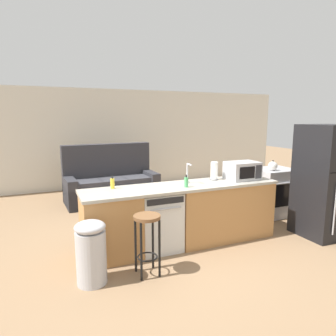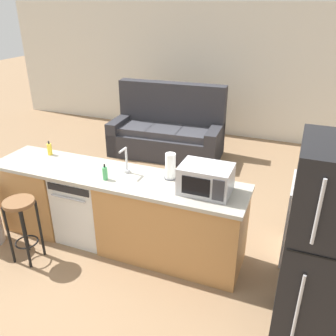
{
  "view_description": "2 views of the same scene",
  "coord_description": "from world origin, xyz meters",
  "px_view_note": "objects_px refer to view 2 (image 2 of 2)",
  "views": [
    {
      "loc": [
        -1.72,
        -3.81,
        1.87
      ],
      "look_at": [
        0.11,
        0.47,
        1.08
      ],
      "focal_mm": 32.0,
      "sensor_mm": 36.0,
      "label": 1
    },
    {
      "loc": [
        1.98,
        -2.99,
        2.62
      ],
      "look_at": [
        0.67,
        0.29,
        0.94
      ],
      "focal_mm": 38.0,
      "sensor_mm": 36.0,
      "label": 2
    }
  ],
  "objects_px": {
    "couch": "(168,133)",
    "kettle": "(316,183)",
    "paper_towel_roll": "(170,166)",
    "bar_stool": "(22,218)",
    "soap_bottle": "(105,173)",
    "refrigerator": "(334,255)",
    "dish_soap_bottle": "(50,149)",
    "microwave": "(206,179)",
    "stove_range": "(324,225)",
    "dishwasher": "(87,205)"
  },
  "relations": [
    {
      "from": "microwave",
      "to": "soap_bottle",
      "type": "distance_m",
      "value": 1.06
    },
    {
      "from": "microwave",
      "to": "paper_towel_roll",
      "type": "distance_m",
      "value": 0.45
    },
    {
      "from": "paper_towel_roll",
      "to": "dishwasher",
      "type": "bearing_deg",
      "value": -171.82
    },
    {
      "from": "soap_bottle",
      "to": "bar_stool",
      "type": "xyz_separation_m",
      "value": [
        -0.76,
        -0.49,
        -0.44
      ]
    },
    {
      "from": "microwave",
      "to": "kettle",
      "type": "relative_size",
      "value": 2.44
    },
    {
      "from": "bar_stool",
      "to": "paper_towel_roll",
      "type": "bearing_deg",
      "value": 29.12
    },
    {
      "from": "paper_towel_roll",
      "to": "dish_soap_bottle",
      "type": "bearing_deg",
      "value": 178.27
    },
    {
      "from": "dish_soap_bottle",
      "to": "bar_stool",
      "type": "height_order",
      "value": "dish_soap_bottle"
    },
    {
      "from": "dishwasher",
      "to": "paper_towel_roll",
      "type": "distance_m",
      "value": 1.19
    },
    {
      "from": "dishwasher",
      "to": "stove_range",
      "type": "xyz_separation_m",
      "value": [
        2.6,
        0.55,
        0.03
      ]
    },
    {
      "from": "dish_soap_bottle",
      "to": "dishwasher",
      "type": "bearing_deg",
      "value": -18.07
    },
    {
      "from": "refrigerator",
      "to": "soap_bottle",
      "type": "height_order",
      "value": "refrigerator"
    },
    {
      "from": "refrigerator",
      "to": "dish_soap_bottle",
      "type": "distance_m",
      "value": 3.28
    },
    {
      "from": "refrigerator",
      "to": "paper_towel_roll",
      "type": "xyz_separation_m",
      "value": [
        -1.59,
        0.69,
        0.16
      ]
    },
    {
      "from": "couch",
      "to": "kettle",
      "type": "bearing_deg",
      "value": -43.3
    },
    {
      "from": "stove_range",
      "to": "soap_bottle",
      "type": "height_order",
      "value": "soap_bottle"
    },
    {
      "from": "dishwasher",
      "to": "microwave",
      "type": "bearing_deg",
      "value": -0.05
    },
    {
      "from": "microwave",
      "to": "paper_towel_roll",
      "type": "relative_size",
      "value": 1.77
    },
    {
      "from": "stove_range",
      "to": "couch",
      "type": "xyz_separation_m",
      "value": [
        -2.67,
        2.24,
        -0.06
      ]
    },
    {
      "from": "paper_towel_roll",
      "to": "soap_bottle",
      "type": "height_order",
      "value": "paper_towel_roll"
    },
    {
      "from": "stove_range",
      "to": "paper_towel_roll",
      "type": "relative_size",
      "value": 3.19
    },
    {
      "from": "paper_towel_roll",
      "to": "soap_bottle",
      "type": "xyz_separation_m",
      "value": [
        -0.63,
        -0.28,
        -0.07
      ]
    },
    {
      "from": "soap_bottle",
      "to": "dish_soap_bottle",
      "type": "xyz_separation_m",
      "value": [
        -0.97,
        0.33,
        0.0
      ]
    },
    {
      "from": "paper_towel_roll",
      "to": "bar_stool",
      "type": "bearing_deg",
      "value": -150.88
    },
    {
      "from": "paper_towel_roll",
      "to": "refrigerator",
      "type": "bearing_deg",
      "value": -23.55
    },
    {
      "from": "soap_bottle",
      "to": "kettle",
      "type": "height_order",
      "value": "kettle"
    },
    {
      "from": "dish_soap_bottle",
      "to": "kettle",
      "type": "bearing_deg",
      "value": 4.34
    },
    {
      "from": "refrigerator",
      "to": "kettle",
      "type": "distance_m",
      "value": 0.99
    },
    {
      "from": "microwave",
      "to": "couch",
      "type": "bearing_deg",
      "value": 118.38
    },
    {
      "from": "refrigerator",
      "to": "microwave",
      "type": "bearing_deg",
      "value": 154.83
    },
    {
      "from": "refrigerator",
      "to": "microwave",
      "type": "relative_size",
      "value": 3.53
    },
    {
      "from": "paper_towel_roll",
      "to": "couch",
      "type": "distance_m",
      "value": 2.92
    },
    {
      "from": "soap_bottle",
      "to": "kettle",
      "type": "xyz_separation_m",
      "value": [
        2.05,
        0.56,
        0.01
      ]
    },
    {
      "from": "microwave",
      "to": "paper_towel_roll",
      "type": "bearing_deg",
      "value": 161.09
    },
    {
      "from": "dish_soap_bottle",
      "to": "couch",
      "type": "height_order",
      "value": "couch"
    },
    {
      "from": "soap_bottle",
      "to": "bar_stool",
      "type": "distance_m",
      "value": 1.0
    },
    {
      "from": "soap_bottle",
      "to": "couch",
      "type": "relative_size",
      "value": 0.09
    },
    {
      "from": "stove_range",
      "to": "soap_bottle",
      "type": "relative_size",
      "value": 5.11
    },
    {
      "from": "soap_bottle",
      "to": "dish_soap_bottle",
      "type": "bearing_deg",
      "value": 161.36
    },
    {
      "from": "dishwasher",
      "to": "dish_soap_bottle",
      "type": "distance_m",
      "value": 0.83
    },
    {
      "from": "bar_stool",
      "to": "stove_range",
      "type": "bearing_deg",
      "value": 21.53
    },
    {
      "from": "microwave",
      "to": "kettle",
      "type": "height_order",
      "value": "microwave"
    },
    {
      "from": "stove_range",
      "to": "bar_stool",
      "type": "xyz_separation_m",
      "value": [
        -2.98,
        -1.17,
        0.08
      ]
    },
    {
      "from": "dish_soap_bottle",
      "to": "microwave",
      "type": "bearing_deg",
      "value": -5.48
    },
    {
      "from": "stove_range",
      "to": "soap_bottle",
      "type": "bearing_deg",
      "value": -162.9
    },
    {
      "from": "dishwasher",
      "to": "microwave",
      "type": "relative_size",
      "value": 1.68
    },
    {
      "from": "stove_range",
      "to": "kettle",
      "type": "relative_size",
      "value": 4.39
    },
    {
      "from": "dishwasher",
      "to": "couch",
      "type": "relative_size",
      "value": 0.41
    },
    {
      "from": "stove_range",
      "to": "bar_stool",
      "type": "bearing_deg",
      "value": -158.47
    },
    {
      "from": "refrigerator",
      "to": "paper_towel_roll",
      "type": "height_order",
      "value": "refrigerator"
    }
  ]
}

